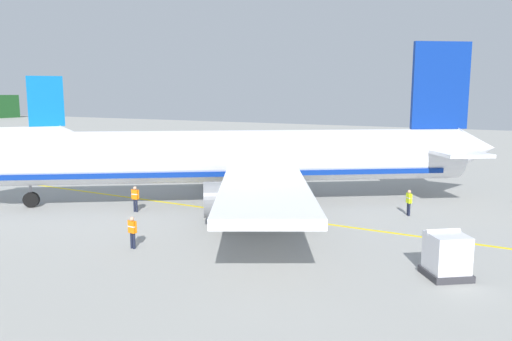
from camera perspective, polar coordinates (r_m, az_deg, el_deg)
airliner_foreground at (r=36.41m, az=-3.02°, el=1.48°), size 30.67×35.94×11.90m
cargo_container_near at (r=23.61m, az=21.11°, el=-9.12°), size 2.49×2.49×2.09m
crew_marshaller at (r=34.39m, az=17.23°, el=-3.32°), size 0.50×0.47×1.75m
crew_loader_right at (r=26.74m, az=-14.07°, el=-6.65°), size 0.25×0.63×1.72m
crew_supervisor at (r=34.90m, az=-13.76°, el=-2.96°), size 0.29×0.62×1.79m
apron_guide_line at (r=32.87m, az=1.62°, el=-5.31°), size 0.30×60.00×0.01m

